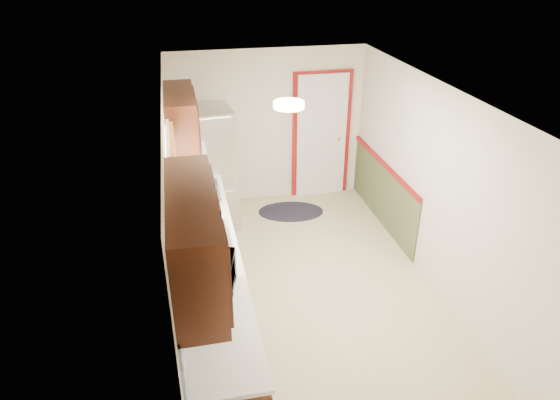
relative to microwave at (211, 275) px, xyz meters
name	(u,v)px	position (x,y,z in m)	size (l,w,h in m)	color
room_shell	(310,200)	(1.20, 1.10, 0.07)	(3.20, 5.20, 2.52)	#C4B68A
kitchen_run	(203,256)	(-0.04, 0.81, -0.32)	(0.63, 4.00, 2.20)	#35170C
back_wall_trim	(334,148)	(2.19, 3.31, -0.24)	(1.12, 2.30, 2.08)	maroon
ceiling_fixture	(289,105)	(0.90, 0.90, 1.23)	(0.30, 0.30, 0.06)	#FFD88C
microwave	(211,275)	(0.00, 0.00, 0.00)	(0.56, 0.31, 0.38)	white
refrigerator	(207,169)	(0.18, 2.90, -0.24)	(0.81, 0.78, 1.77)	#B7B7BC
rug	(291,211)	(1.43, 3.00, -1.12)	(1.01, 0.65, 0.01)	black
cooktop	(199,191)	(0.01, 2.09, -0.18)	(0.52, 0.62, 0.02)	black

